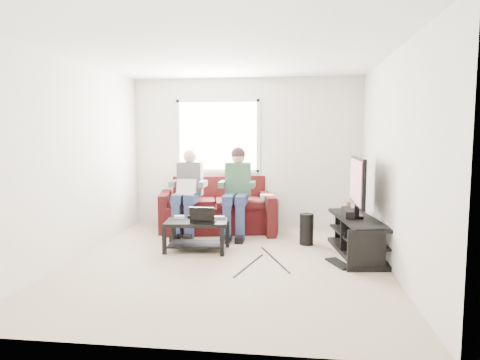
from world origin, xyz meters
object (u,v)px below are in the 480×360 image
object	(u,v)px
subwoofer	(307,229)
tv	(357,183)
end_table	(267,216)
sofa	(216,211)
coffee_table	(197,229)
tv_stand	(357,238)

from	to	relation	value
subwoofer	tv	bearing A→B (deg)	-28.32
end_table	sofa	bearing A→B (deg)	172.09
coffee_table	tv	xyz separation A→B (m)	(2.20, 0.17, 0.65)
end_table	subwoofer	bearing A→B (deg)	-47.28
tv_stand	subwoofer	world-z (taller)	tv_stand
tv_stand	subwoofer	distance (m)	0.80
tv_stand	end_table	world-z (taller)	end_table
sofa	tv_stand	size ratio (longest dim) A/B	1.33
sofa	coffee_table	world-z (taller)	sofa
sofa	end_table	bearing A→B (deg)	-7.91
tv_stand	end_table	distance (m)	1.72
subwoofer	end_table	distance (m)	0.92
coffee_table	subwoofer	world-z (taller)	subwoofer
subwoofer	tv_stand	bearing A→B (deg)	-34.52
subwoofer	sofa	bearing A→B (deg)	151.95
coffee_table	end_table	distance (m)	1.51
sofa	tv_stand	bearing A→B (deg)	-30.13
coffee_table	tv_stand	distance (m)	2.20
tv_stand	subwoofer	xyz separation A→B (m)	(-0.66, 0.46, 0.00)
sofa	subwoofer	distance (m)	1.70
tv	sofa	bearing A→B (deg)	151.86
end_table	coffee_table	bearing A→B (deg)	-127.13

